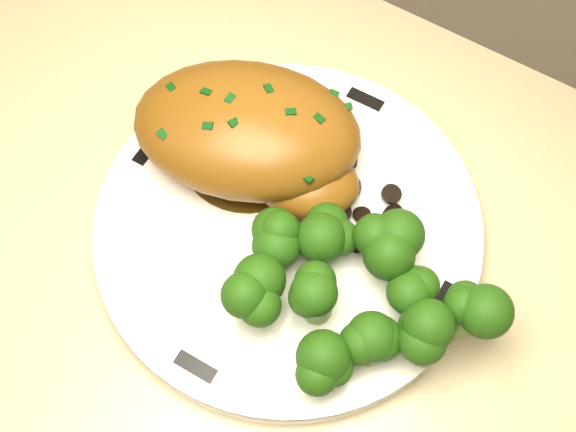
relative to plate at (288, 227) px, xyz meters
The scene contains 9 objects.
plate is the anchor object (origin of this frame).
rim_accent_0 0.13m from the plate, ahead, with size 0.03×0.01×0.00m, color black.
rim_accent_1 0.13m from the plate, 92.01° to the left, with size 0.03×0.01×0.00m, color black.
rim_accent_2 0.13m from the plate, behind, with size 0.03×0.01×0.00m, color black.
rim_accent_3 0.13m from the plate, 87.99° to the right, with size 0.03×0.01×0.00m, color black.
gravy_pool 0.07m from the plate, 149.03° to the left, with size 0.11×0.11×0.00m, color #3B280A.
chicken_breast 0.08m from the plate, 146.58° to the left, with size 0.21×0.17×0.07m.
mushroom_pile 0.06m from the plate, 45.55° to the left, with size 0.09×0.07×0.02m.
broccoli_florets 0.09m from the plate, 24.06° to the right, with size 0.17×0.13×0.05m.
Camera 1 is at (0.98, 1.52, 1.42)m, focal length 45.00 mm.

